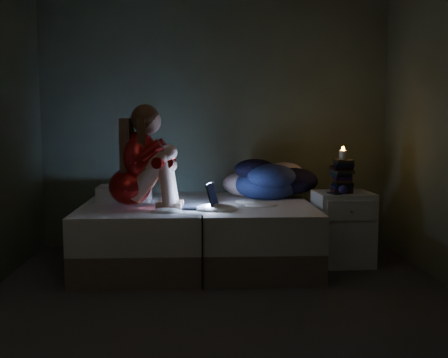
{
  "coord_description": "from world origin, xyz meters",
  "views": [
    {
      "loc": [
        -0.18,
        -3.92,
        1.32
      ],
      "look_at": [
        0.05,
        1.0,
        0.8
      ],
      "focal_mm": 44.53,
      "sensor_mm": 36.0,
      "label": 1
    }
  ],
  "objects": [
    {
      "name": "floor",
      "position": [
        0.0,
        0.0,
        -0.01
      ],
      "size": [
        3.6,
        3.8,
        0.02
      ],
      "primitive_type": "cube",
      "color": "#2F2D2B",
      "rests_on": "ground"
    },
    {
      "name": "wall_back",
      "position": [
        0.0,
        1.91,
        1.3
      ],
      "size": [
        3.6,
        0.02,
        2.6
      ],
      "primitive_type": "cube",
      "color": "#515E47",
      "rests_on": "ground"
    },
    {
      "name": "wall_front",
      "position": [
        0.0,
        -1.91,
        1.3
      ],
      "size": [
        3.6,
        0.02,
        2.6
      ],
      "primitive_type": "cube",
      "color": "#515E47",
      "rests_on": "ground"
    },
    {
      "name": "bed",
      "position": [
        -0.19,
        1.1,
        0.28
      ],
      "size": [
        2.06,
        1.55,
        0.57
      ],
      "primitive_type": null,
      "color": "beige",
      "rests_on": "ground"
    },
    {
      "name": "pillow",
      "position": [
        -0.87,
        1.3,
        0.64
      ],
      "size": [
        0.49,
        0.34,
        0.14
      ],
      "primitive_type": "cube",
      "color": "silver",
      "rests_on": "bed"
    },
    {
      "name": "woman",
      "position": [
        -0.76,
        0.83,
        1.01
      ],
      "size": [
        0.58,
        0.41,
        0.89
      ],
      "primitive_type": null,
      "rotation": [
        0.0,
        0.0,
        -0.08
      ],
      "color": "#940B0A",
      "rests_on": "bed"
    },
    {
      "name": "laptop",
      "position": [
        -0.2,
        0.79,
        0.69
      ],
      "size": [
        0.38,
        0.31,
        0.24
      ],
      "primitive_type": null,
      "rotation": [
        0.0,
        0.0,
        -0.25
      ],
      "color": "black",
      "rests_on": "bed"
    },
    {
      "name": "clothes_pile",
      "position": [
        0.48,
        1.43,
        0.77
      ],
      "size": [
        0.74,
        0.64,
        0.4
      ],
      "primitive_type": null,
      "rotation": [
        0.0,
        0.0,
        -0.17
      ],
      "color": "#172441",
      "rests_on": "bed"
    },
    {
      "name": "nightstand",
      "position": [
        1.14,
        1.04,
        0.33
      ],
      "size": [
        0.52,
        0.47,
        0.67
      ],
      "primitive_type": "cube",
      "rotation": [
        0.0,
        0.0,
        0.04
      ],
      "color": "silver",
      "rests_on": "ground"
    },
    {
      "name": "book_stack",
      "position": [
        1.13,
        1.05,
        0.82
      ],
      "size": [
        0.19,
        0.25,
        0.31
      ],
      "primitive_type": null,
      "color": "black",
      "rests_on": "nightstand"
    },
    {
      "name": "candle",
      "position": [
        1.13,
        1.05,
        1.02
      ],
      "size": [
        0.07,
        0.07,
        0.08
      ],
      "primitive_type": "cylinder",
      "color": "beige",
      "rests_on": "book_stack"
    },
    {
      "name": "phone",
      "position": [
        1.02,
        0.93,
        0.68
      ],
      "size": [
        0.1,
        0.15,
        0.01
      ],
      "primitive_type": "cube",
      "rotation": [
        0.0,
        0.0,
        0.25
      ],
      "color": "black",
      "rests_on": "nightstand"
    },
    {
      "name": "blue_orb",
      "position": [
        1.1,
        0.92,
        0.71
      ],
      "size": [
        0.08,
        0.08,
        0.08
      ],
      "primitive_type": "sphere",
      "color": "navy",
      "rests_on": "nightstand"
    }
  ]
}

